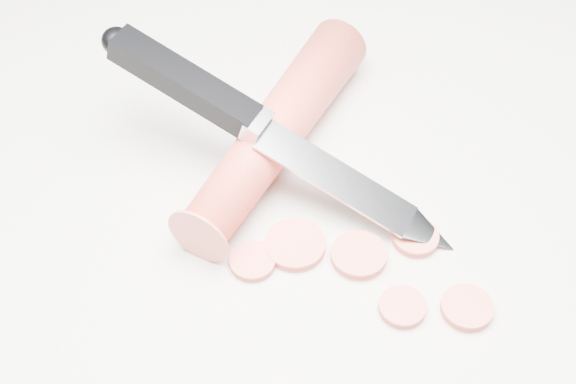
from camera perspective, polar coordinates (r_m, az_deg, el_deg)
ground at (r=0.52m, az=0.93°, el=-2.62°), size 2.40×2.40×0.00m
carrot at (r=0.55m, az=-0.78°, el=4.47°), size 0.19×0.14×0.04m
carrot_slice_2 at (r=0.51m, az=5.05°, el=-4.50°), size 0.04×0.04×0.01m
carrot_slice_3 at (r=0.50m, az=12.60°, el=-8.05°), size 0.03×0.03×0.01m
carrot_slice_4 at (r=0.52m, az=9.04°, el=-3.22°), size 0.03×0.03×0.01m
carrot_slice_5 at (r=0.51m, az=0.50°, el=-3.79°), size 0.04×0.04×0.01m
carrot_slice_6 at (r=0.49m, az=8.12°, el=-8.11°), size 0.03×0.03×0.01m
carrot_slice_7 at (r=0.50m, az=-2.54°, el=-4.97°), size 0.03×0.03×0.01m
kitchen_knife at (r=0.52m, az=-0.81°, el=4.15°), size 0.17×0.23×0.09m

